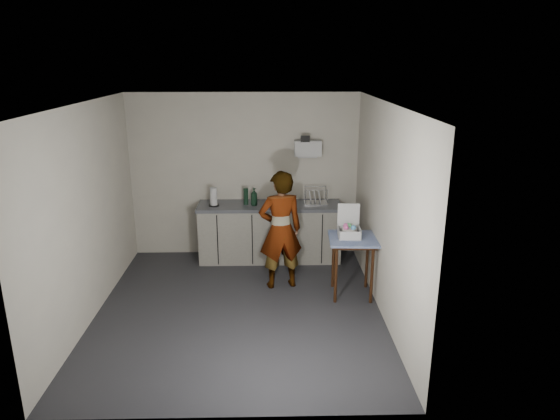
{
  "coord_description": "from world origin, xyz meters",
  "views": [
    {
      "loc": [
        0.39,
        -5.75,
        3.1
      ],
      "look_at": [
        0.53,
        0.45,
        1.2
      ],
      "focal_mm": 32.0,
      "sensor_mm": 36.0,
      "label": 1
    }
  ],
  "objects_px": {
    "kitchen_counter": "(270,233)",
    "soda_can": "(272,200)",
    "side_table": "(353,245)",
    "bakery_box": "(349,230)",
    "standing_man": "(281,230)",
    "paper_towel": "(214,197)",
    "soap_bottle": "(254,197)",
    "dish_rack": "(315,200)",
    "dark_bottle": "(246,196)"
  },
  "relations": [
    {
      "from": "dish_rack",
      "to": "bakery_box",
      "type": "bearing_deg",
      "value": -75.25
    },
    {
      "from": "kitchen_counter",
      "to": "soda_can",
      "type": "distance_m",
      "value": 0.55
    },
    {
      "from": "soap_bottle",
      "to": "bakery_box",
      "type": "distance_m",
      "value": 1.75
    },
    {
      "from": "kitchen_counter",
      "to": "soda_can",
      "type": "bearing_deg",
      "value": 45.77
    },
    {
      "from": "kitchen_counter",
      "to": "paper_towel",
      "type": "relative_size",
      "value": 7.82
    },
    {
      "from": "soda_can",
      "to": "bakery_box",
      "type": "bearing_deg",
      "value": -51.37
    },
    {
      "from": "dish_rack",
      "to": "standing_man",
      "type": "bearing_deg",
      "value": -118.78
    },
    {
      "from": "standing_man",
      "to": "bakery_box",
      "type": "bearing_deg",
      "value": 152.67
    },
    {
      "from": "dish_rack",
      "to": "soda_can",
      "type": "bearing_deg",
      "value": -179.85
    },
    {
      "from": "dark_bottle",
      "to": "soda_can",
      "type": "bearing_deg",
      "value": 4.09
    },
    {
      "from": "side_table",
      "to": "bakery_box",
      "type": "xyz_separation_m",
      "value": [
        -0.05,
        0.06,
        0.2
      ]
    },
    {
      "from": "kitchen_counter",
      "to": "bakery_box",
      "type": "relative_size",
      "value": 5.42
    },
    {
      "from": "kitchen_counter",
      "to": "bakery_box",
      "type": "distance_m",
      "value": 1.69
    },
    {
      "from": "side_table",
      "to": "paper_towel",
      "type": "distance_m",
      "value": 2.34
    },
    {
      "from": "kitchen_counter",
      "to": "standing_man",
      "type": "xyz_separation_m",
      "value": [
        0.15,
        -1.0,
        0.41
      ]
    },
    {
      "from": "soap_bottle",
      "to": "soda_can",
      "type": "xyz_separation_m",
      "value": [
        0.27,
        0.09,
        -0.08
      ]
    },
    {
      "from": "kitchen_counter",
      "to": "soda_can",
      "type": "relative_size",
      "value": 18.74
    },
    {
      "from": "soap_bottle",
      "to": "paper_towel",
      "type": "relative_size",
      "value": 0.97
    },
    {
      "from": "kitchen_counter",
      "to": "soda_can",
      "type": "height_order",
      "value": "soda_can"
    },
    {
      "from": "kitchen_counter",
      "to": "paper_towel",
      "type": "xyz_separation_m",
      "value": [
        -0.86,
        -0.06,
        0.62
      ]
    },
    {
      "from": "dark_bottle",
      "to": "dish_rack",
      "type": "bearing_deg",
      "value": 1.62
    },
    {
      "from": "side_table",
      "to": "bakery_box",
      "type": "bearing_deg",
      "value": 132.52
    },
    {
      "from": "kitchen_counter",
      "to": "side_table",
      "type": "bearing_deg",
      "value": -49.65
    },
    {
      "from": "side_table",
      "to": "paper_towel",
      "type": "height_order",
      "value": "paper_towel"
    },
    {
      "from": "standing_man",
      "to": "bakery_box",
      "type": "xyz_separation_m",
      "value": [
        0.9,
        -0.23,
        0.08
      ]
    },
    {
      "from": "standing_man",
      "to": "paper_towel",
      "type": "height_order",
      "value": "standing_man"
    },
    {
      "from": "soda_can",
      "to": "dark_bottle",
      "type": "relative_size",
      "value": 0.46
    },
    {
      "from": "dark_bottle",
      "to": "kitchen_counter",
      "type": "bearing_deg",
      "value": -1.11
    },
    {
      "from": "soap_bottle",
      "to": "dish_rack",
      "type": "relative_size",
      "value": 0.76
    },
    {
      "from": "kitchen_counter",
      "to": "dish_rack",
      "type": "bearing_deg",
      "value": 3.02
    },
    {
      "from": "soap_bottle",
      "to": "side_table",
      "type": "bearing_deg",
      "value": -42.83
    },
    {
      "from": "standing_man",
      "to": "dark_bottle",
      "type": "relative_size",
      "value": 6.41
    },
    {
      "from": "soda_can",
      "to": "dish_rack",
      "type": "relative_size",
      "value": 0.33
    },
    {
      "from": "standing_man",
      "to": "dark_bottle",
      "type": "bearing_deg",
      "value": -75.81
    },
    {
      "from": "kitchen_counter",
      "to": "bakery_box",
      "type": "xyz_separation_m",
      "value": [
        1.05,
        -1.23,
        0.49
      ]
    },
    {
      "from": "standing_man",
      "to": "soap_bottle",
      "type": "xyz_separation_m",
      "value": [
        -0.38,
        0.95,
        0.22
      ]
    },
    {
      "from": "side_table",
      "to": "soap_bottle",
      "type": "relative_size",
      "value": 2.96
    },
    {
      "from": "dark_bottle",
      "to": "dish_rack",
      "type": "distance_m",
      "value": 1.09
    },
    {
      "from": "dark_bottle",
      "to": "soap_bottle",
      "type": "bearing_deg",
      "value": -25.12
    },
    {
      "from": "soap_bottle",
      "to": "dish_rack",
      "type": "bearing_deg",
      "value": 5.44
    },
    {
      "from": "kitchen_counter",
      "to": "dark_bottle",
      "type": "distance_m",
      "value": 0.72
    },
    {
      "from": "standing_man",
      "to": "paper_towel",
      "type": "xyz_separation_m",
      "value": [
        -1.01,
        0.94,
        0.21
      ]
    },
    {
      "from": "soda_can",
      "to": "standing_man",
      "type": "bearing_deg",
      "value": -83.93
    },
    {
      "from": "kitchen_counter",
      "to": "dish_rack",
      "type": "relative_size",
      "value": 6.15
    },
    {
      "from": "paper_towel",
      "to": "standing_man",
      "type": "bearing_deg",
      "value": -43.15
    },
    {
      "from": "kitchen_counter",
      "to": "standing_man",
      "type": "bearing_deg",
      "value": -81.74
    },
    {
      "from": "side_table",
      "to": "dish_rack",
      "type": "height_order",
      "value": "dish_rack"
    },
    {
      "from": "standing_man",
      "to": "dark_bottle",
      "type": "distance_m",
      "value": 1.15
    },
    {
      "from": "soda_can",
      "to": "dark_bottle",
      "type": "distance_m",
      "value": 0.41
    },
    {
      "from": "soap_bottle",
      "to": "soda_can",
      "type": "height_order",
      "value": "soap_bottle"
    }
  ]
}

